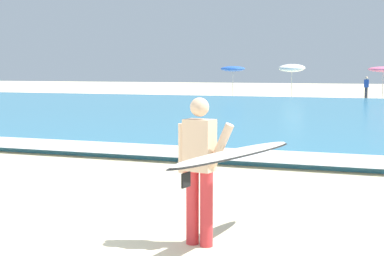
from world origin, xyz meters
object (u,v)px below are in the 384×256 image
object	(u,v)px
surfer_with_board	(218,160)
beach_umbrella_1	(292,68)
beach_umbrella_0	(233,69)
beach_umbrella_2	(383,69)
beachgoer_near_row_right	(366,87)

from	to	relation	value
surfer_with_board	beach_umbrella_1	size ratio (longest dim) A/B	1.18
surfer_with_board	beach_umbrella_0	world-z (taller)	beach_umbrella_0
beach_umbrella_2	beachgoer_near_row_right	size ratio (longest dim) A/B	1.44
surfer_with_board	beach_umbrella_0	distance (m)	37.59
beach_umbrella_0	beach_umbrella_1	xyz separation A→B (m)	(4.72, -0.89, 0.05)
beach_umbrella_0	beachgoer_near_row_right	world-z (taller)	beach_umbrella_0
beachgoer_near_row_right	beach_umbrella_2	bearing A→B (deg)	52.88
beach_umbrella_0	surfer_with_board	bearing A→B (deg)	-74.43
beach_umbrella_0	beachgoer_near_row_right	xyz separation A→B (m)	(10.01, -2.03, -1.26)
beach_umbrella_2	surfer_with_board	bearing A→B (deg)	-91.53
beach_umbrella_0	beach_umbrella_1	world-z (taller)	beach_umbrella_1
beach_umbrella_1	beach_umbrella_2	xyz separation A→B (m)	(6.32, 0.22, -0.08)
beach_umbrella_0	beach_umbrella_1	distance (m)	4.80
beach_umbrella_2	beach_umbrella_0	bearing A→B (deg)	176.49
beach_umbrella_0	beach_umbrella_1	bearing A→B (deg)	-10.72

